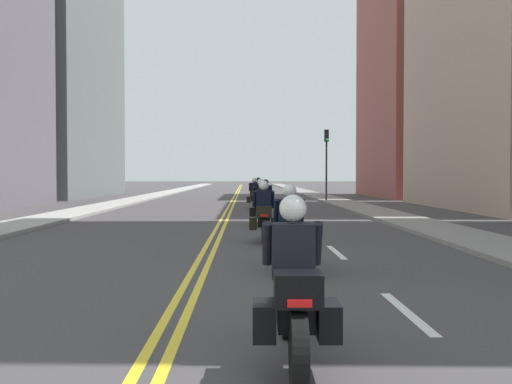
# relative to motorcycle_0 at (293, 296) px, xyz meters

# --- Properties ---
(ground_plane) EXTENTS (264.00, 264.00, 0.00)m
(ground_plane) POSITION_rel_motorcycle_0_xyz_m (-1.32, 42.08, -0.64)
(ground_plane) COLOR #423E40
(sidewalk_left) EXTENTS (2.10, 144.00, 0.12)m
(sidewalk_left) POSITION_rel_motorcycle_0_xyz_m (-8.28, 42.08, -0.58)
(sidewalk_left) COLOR #A09E9A
(sidewalk_left) RESTS_ON ground
(sidewalk_right) EXTENTS (2.10, 144.00, 0.12)m
(sidewalk_right) POSITION_rel_motorcycle_0_xyz_m (5.64, 42.08, -0.58)
(sidewalk_right) COLOR gray
(sidewalk_right) RESTS_ON ground
(centreline_yellow_inner) EXTENTS (0.12, 132.00, 0.01)m
(centreline_yellow_inner) POSITION_rel_motorcycle_0_xyz_m (-1.44, 42.08, -0.64)
(centreline_yellow_inner) COLOR yellow
(centreline_yellow_inner) RESTS_ON ground
(centreline_yellow_outer) EXTENTS (0.12, 132.00, 0.01)m
(centreline_yellow_outer) POSITION_rel_motorcycle_0_xyz_m (-1.20, 42.08, -0.64)
(centreline_yellow_outer) COLOR yellow
(centreline_yellow_outer) RESTS_ON ground
(lane_dashes_white) EXTENTS (0.14, 56.40, 0.01)m
(lane_dashes_white) POSITION_rel_motorcycle_0_xyz_m (1.64, 23.08, -0.64)
(lane_dashes_white) COLOR silver
(lane_dashes_white) RESTS_ON ground
(building_right_1) EXTENTS (6.53, 16.02, 17.96)m
(building_right_1) POSITION_rel_motorcycle_0_xyz_m (13.31, 25.95, 8.34)
(building_right_1) COLOR tan
(building_right_1) RESTS_ON ground
(building_left_2) EXTENTS (9.37, 19.44, 22.24)m
(building_left_2) POSITION_rel_motorcycle_0_xyz_m (-17.36, 45.20, 10.48)
(building_left_2) COLOR slate
(building_left_2) RESTS_ON ground
(building_right_2) EXTENTS (7.24, 15.09, 19.20)m
(building_right_2) POSITION_rel_motorcycle_0_xyz_m (13.67, 43.48, 8.96)
(building_right_2) COLOR #994A40
(building_right_2) RESTS_ON ground
(motorcycle_0) EXTENTS (0.77, 2.23, 1.59)m
(motorcycle_0) POSITION_rel_motorcycle_0_xyz_m (0.00, 0.00, 0.00)
(motorcycle_0) COLOR black
(motorcycle_0) RESTS_ON ground
(motorcycle_1) EXTENTS (0.77, 2.07, 1.61)m
(motorcycle_1) POSITION_rel_motorcycle_0_xyz_m (0.37, 5.35, 0.01)
(motorcycle_1) COLOR black
(motorcycle_1) RESTS_ON ground
(motorcycle_2) EXTENTS (0.77, 2.17, 1.63)m
(motorcycle_2) POSITION_rel_motorcycle_0_xyz_m (0.03, 10.34, 0.03)
(motorcycle_2) COLOR black
(motorcycle_2) RESTS_ON ground
(motorcycle_3) EXTENTS (0.78, 2.26, 1.66)m
(motorcycle_3) POSITION_rel_motorcycle_0_xyz_m (0.09, 15.55, 0.03)
(motorcycle_3) COLOR black
(motorcycle_3) RESTS_ON ground
(motorcycle_4) EXTENTS (0.77, 2.08, 1.60)m
(motorcycle_4) POSITION_rel_motorcycle_0_xyz_m (0.45, 21.04, 0.01)
(motorcycle_4) COLOR black
(motorcycle_4) RESTS_ON ground
(motorcycle_5) EXTENTS (0.78, 2.23, 1.66)m
(motorcycle_5) POSITION_rel_motorcycle_0_xyz_m (-0.01, 25.65, 0.03)
(motorcycle_5) COLOR black
(motorcycle_5) RESTS_ON ground
(motorcycle_6) EXTENTS (0.78, 2.08, 1.66)m
(motorcycle_6) POSITION_rel_motorcycle_0_xyz_m (0.35, 31.54, 0.03)
(motorcycle_6) COLOR black
(motorcycle_6) RESTS_ON ground
(traffic_light_far) EXTENTS (0.28, 0.38, 4.85)m
(traffic_light_far) POSITION_rel_motorcycle_0_xyz_m (4.99, 34.47, 2.69)
(traffic_light_far) COLOR black
(traffic_light_far) RESTS_ON ground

